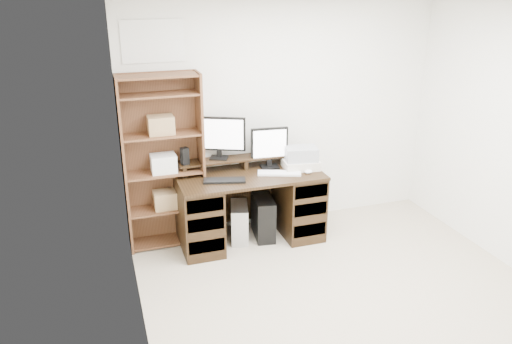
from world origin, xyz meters
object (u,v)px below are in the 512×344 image
monitor_small (269,146)px  tower_silver (239,222)px  desk (250,206)px  bookshelf (163,161)px  monitor_wide (219,135)px  tower_black (263,217)px  printer (301,164)px

monitor_small → tower_silver: size_ratio=1.10×
desk → bookshelf: bookshelf is taller
monitor_wide → bookshelf: (-0.60, -0.04, -0.20)m
monitor_small → tower_silver: (-0.37, -0.10, -0.79)m
monitor_wide → bookshelf: size_ratio=0.29×
desk → tower_black: size_ratio=3.14×
desk → tower_black: (0.16, 0.02, -0.16)m
tower_silver → desk: bearing=-2.3°
printer → tower_silver: printer is taller
monitor_wide → printer: 0.92m
desk → tower_black: 0.23m
desk → monitor_small: (0.26, 0.14, 0.60)m
tower_black → bookshelf: bearing=177.4°
desk → tower_silver: (-0.11, 0.03, -0.19)m
desk → printer: printer is taller
tower_silver → bookshelf: bearing=-178.8°
printer → tower_silver: 0.90m
tower_silver → tower_black: size_ratio=0.83×
monitor_small → tower_silver: monitor_small is taller
monitor_small → tower_black: (-0.10, -0.11, -0.76)m
monitor_wide → tower_black: (0.41, -0.23, -0.89)m
printer → tower_black: size_ratio=0.77×
monitor_small → printer: size_ratio=1.18×
monitor_wide → printer: (0.82, -0.26, -0.32)m
tower_black → bookshelf: (-1.01, 0.19, 0.69)m
desk → monitor_small: size_ratio=3.45×
monitor_wide → monitor_small: size_ratio=1.21×
monitor_small → tower_black: 0.77m
desk → bookshelf: bearing=165.9°
monitor_wide → desk: bearing=-20.9°
monitor_small → tower_silver: bearing=-159.1°
tower_silver → tower_black: (0.27, -0.01, 0.03)m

